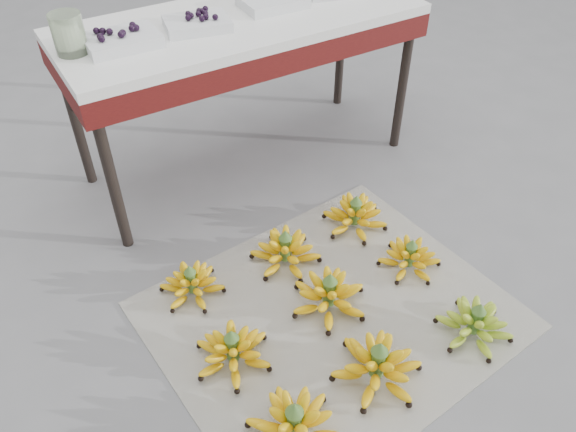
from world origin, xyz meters
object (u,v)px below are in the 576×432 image
bunch_front_right (475,324)px  tray_far_left (121,40)px  vendor_table (242,36)px  newspaper_mat (331,315)px  bunch_mid_center (329,295)px  bunch_back_center (285,251)px  tray_right (273,2)px  bunch_front_left (294,426)px  tray_left (197,23)px  bunch_mid_right (410,258)px  glass_jar (69,34)px  bunch_back_right (355,216)px  bunch_mid_left (233,351)px  bunch_back_left (192,284)px  bunch_front_center (377,366)px

bunch_front_right → tray_far_left: tray_far_left is taller
vendor_table → tray_far_left: 0.54m
newspaper_mat → vendor_table: (0.21, 1.04, 0.66)m
bunch_mid_center → bunch_back_center: (-0.02, 0.29, -0.00)m
tray_far_left → tray_right: size_ratio=1.00×
bunch_front_left → tray_left: 1.57m
bunch_mid_right → glass_jar: 1.55m
bunch_mid_center → bunch_back_center: bunch_mid_center is taller
newspaper_mat → bunch_mid_right: size_ratio=4.31×
bunch_back_right → glass_jar: glass_jar is taller
bunch_front_left → vendor_table: vendor_table is taller
vendor_table → bunch_mid_left: bearing=-120.9°
bunch_back_right → bunch_mid_left: bearing=-158.4°
bunch_back_right → tray_left: (-0.37, 0.65, 0.71)m
bunch_front_left → bunch_back_left: (-0.03, 0.70, -0.01)m
bunch_front_right → bunch_front_center: bearing=-170.4°
bunch_mid_center → tray_left: (-0.02, 0.97, 0.71)m
bunch_front_right → vendor_table: bearing=112.5°
bunch_mid_center → bunch_back_left: (-0.41, 0.33, -0.01)m
bunch_mid_left → bunch_mid_right: bearing=2.0°
bunch_front_left → bunch_back_left: bearing=76.7°
tray_left → bunch_front_left: bearing=-105.4°
tray_far_left → bunch_mid_center: bearing=-71.3°
bunch_mid_center → bunch_back_right: 0.48m
bunch_mid_right → tray_right: tray_right is taller
bunch_back_center → glass_jar: (-0.49, 0.72, 0.76)m
bunch_front_right → bunch_mid_center: size_ratio=0.86×
tray_left → glass_jar: (-0.49, 0.03, 0.05)m
newspaper_mat → tray_left: 1.27m
bunch_mid_center → tray_far_left: bearing=132.4°
bunch_front_left → bunch_back_center: (0.37, 0.66, -0.00)m
bunch_front_center → bunch_front_right: (0.41, -0.04, -0.01)m
bunch_mid_left → glass_jar: (-0.09, 1.04, 0.76)m
bunch_front_right → bunch_mid_left: (-0.79, 0.35, 0.00)m
vendor_table → bunch_back_right: bearing=-76.7°
vendor_table → tray_right: size_ratio=5.61×
bunch_back_right → tray_right: size_ratio=1.05×
newspaper_mat → bunch_front_left: bearing=-137.9°
bunch_back_left → bunch_back_center: size_ratio=0.90×
newspaper_mat → bunch_front_left: 0.50m
bunch_back_left → tray_far_left: 0.97m
newspaper_mat → tray_far_left: 1.31m
bunch_back_center → bunch_back_left: bearing=178.1°
newspaper_mat → vendor_table: size_ratio=0.80×
tray_right → glass_jar: 0.87m
bunch_front_left → tray_right: size_ratio=1.32×
tray_left → tray_right: 0.38m
glass_jar → tray_left: bearing=-4.0°
newspaper_mat → tray_right: (0.37, 1.06, 0.77)m
bunch_mid_left → bunch_back_center: bearing=38.1°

